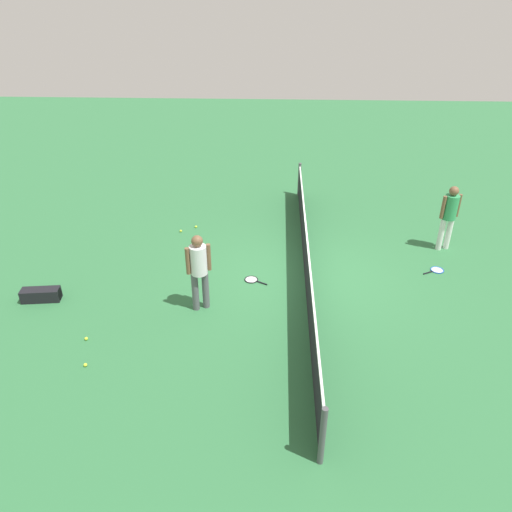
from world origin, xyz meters
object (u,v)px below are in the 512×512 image
tennis_ball_near_player (86,339)px  tennis_ball_baseline (196,227)px  tennis_ball_stray_left (181,231)px  player_far_side (449,213)px  player_near_side (199,266)px  tennis_ball_by_net (199,251)px  tennis_racket_far_player (436,270)px  tennis_racket_near_player (252,280)px  tennis_ball_midcourt (85,365)px  equipment_bag (43,295)px

tennis_ball_near_player → tennis_ball_baseline: (-4.95, 1.34, 0.00)m
tennis_ball_baseline → tennis_ball_stray_left: (0.28, -0.38, 0.00)m
player_far_side → tennis_ball_near_player: player_far_side is taller
player_near_side → tennis_ball_by_net: (-2.41, -0.43, -0.98)m
tennis_racket_far_player → tennis_ball_baseline: (-2.03, -6.08, 0.02)m
player_far_side → tennis_racket_near_player: player_far_side is taller
tennis_ball_midcourt → player_far_side: bearing=122.0°
player_near_side → player_far_side: same height
tennis_ball_near_player → tennis_ball_baseline: bearing=164.9°
tennis_ball_stray_left → equipment_bag: equipment_bag is taller
tennis_ball_baseline → tennis_ball_stray_left: 0.47m
tennis_ball_by_net → tennis_ball_baseline: bearing=-168.2°
tennis_racket_far_player → tennis_ball_stray_left: 6.69m
tennis_ball_by_net → tennis_ball_baseline: 1.40m
tennis_ball_midcourt → tennis_ball_stray_left: size_ratio=1.00×
tennis_ball_midcourt → equipment_bag: (-1.99, -1.64, 0.11)m
tennis_ball_baseline → tennis_ball_near_player: bearing=-15.1°
player_far_side → tennis_racket_near_player: 5.22m
tennis_ball_near_player → equipment_bag: 1.89m
tennis_racket_far_player → tennis_ball_stray_left: bearing=-105.2°
tennis_ball_midcourt → tennis_racket_near_player: bearing=136.8°
tennis_ball_near_player → tennis_racket_near_player: bearing=126.7°
tennis_ball_by_net → tennis_ball_baseline: size_ratio=1.00×
player_far_side → tennis_ball_stray_left: player_far_side is taller
equipment_bag → tennis_ball_midcourt: bearing=39.5°
tennis_racket_far_player → tennis_ball_midcourt: size_ratio=9.00×
tennis_ball_midcourt → tennis_ball_baseline: (-5.66, 1.09, 0.00)m
tennis_ball_by_net → tennis_racket_near_player: bearing=48.0°
tennis_ball_by_net → equipment_bag: 3.80m
player_far_side → tennis_ball_baseline: player_far_side is taller
tennis_racket_near_player → tennis_ball_by_net: tennis_ball_by_net is taller
tennis_ball_near_player → equipment_bag: size_ratio=0.08×
tennis_ball_near_player → tennis_ball_by_net: same height
player_near_side → tennis_ball_stray_left: player_near_side is taller
player_far_side → tennis_racket_far_player: 1.57m
tennis_ball_stray_left → equipment_bag: bearing=-34.8°
equipment_bag → tennis_ball_near_player: bearing=47.6°
tennis_ball_by_net → tennis_ball_near_player: bearing=-24.4°
player_far_side → equipment_bag: player_far_side is taller
tennis_ball_baseline → player_far_side: bearing=82.1°
player_far_side → tennis_ball_near_player: (4.04, -7.87, -0.98)m
player_far_side → tennis_ball_stray_left: bearing=-95.1°
player_near_side → player_far_side: size_ratio=1.00×
tennis_ball_by_net → tennis_ball_midcourt: size_ratio=1.00×
player_near_side → tennis_ball_near_player: size_ratio=25.76×
tennis_ball_near_player → equipment_bag: equipment_bag is taller
player_near_side → equipment_bag: (-0.11, -3.44, -0.87)m
tennis_ball_baseline → tennis_ball_midcourt: bearing=-10.9°
player_far_side → tennis_racket_near_player: bearing=-69.9°
tennis_ball_midcourt → equipment_bag: 2.58m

